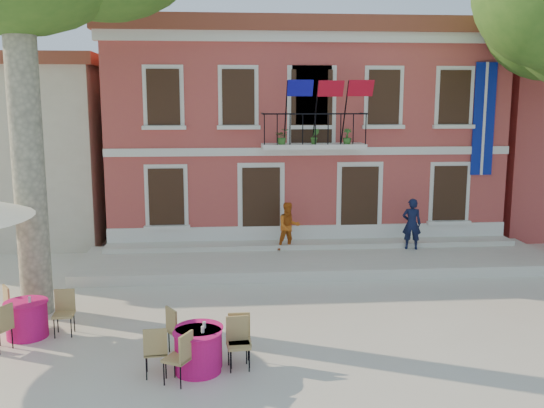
{
  "coord_description": "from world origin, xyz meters",
  "views": [
    {
      "loc": [
        -0.83,
        -13.1,
        4.91
      ],
      "look_at": [
        0.54,
        3.5,
        2.05
      ],
      "focal_mm": 40.0,
      "sensor_mm": 36.0,
      "label": 1
    }
  ],
  "objects_px": {
    "cafe_table_1": "(199,345)",
    "cafe_table_3": "(27,317)",
    "pedestrian_orange": "(289,226)",
    "cafe_table_4": "(198,350)",
    "pedestrian_navy": "(412,224)"
  },
  "relations": [
    {
      "from": "pedestrian_navy",
      "to": "cafe_table_1",
      "type": "distance_m",
      "value": 9.74
    },
    {
      "from": "pedestrian_orange",
      "to": "cafe_table_4",
      "type": "relative_size",
      "value": 0.77
    },
    {
      "from": "cafe_table_1",
      "to": "cafe_table_3",
      "type": "xyz_separation_m",
      "value": [
        -3.65,
        1.74,
        0.0
      ]
    },
    {
      "from": "pedestrian_orange",
      "to": "cafe_table_4",
      "type": "xyz_separation_m",
      "value": [
        -2.52,
        -7.75,
        -0.63
      ]
    },
    {
      "from": "pedestrian_navy",
      "to": "cafe_table_3",
      "type": "distance_m",
      "value": 11.49
    },
    {
      "from": "cafe_table_1",
      "to": "cafe_table_4",
      "type": "height_order",
      "value": "same"
    },
    {
      "from": "cafe_table_3",
      "to": "cafe_table_1",
      "type": "bearing_deg",
      "value": -25.46
    },
    {
      "from": "cafe_table_3",
      "to": "cafe_table_4",
      "type": "distance_m",
      "value": 4.13
    },
    {
      "from": "pedestrian_orange",
      "to": "cafe_table_3",
      "type": "distance_m",
      "value": 8.46
    },
    {
      "from": "pedestrian_navy",
      "to": "pedestrian_orange",
      "type": "xyz_separation_m",
      "value": [
        -3.84,
        0.16,
        -0.05
      ]
    },
    {
      "from": "pedestrian_navy",
      "to": "cafe_table_3",
      "type": "xyz_separation_m",
      "value": [
        -9.99,
        -5.62,
        -0.67
      ]
    },
    {
      "from": "pedestrian_navy",
      "to": "cafe_table_3",
      "type": "bearing_deg",
      "value": 42.88
    },
    {
      "from": "pedestrian_orange",
      "to": "cafe_table_4",
      "type": "bearing_deg",
      "value": -119.04
    },
    {
      "from": "cafe_table_1",
      "to": "cafe_table_3",
      "type": "relative_size",
      "value": 1.0
    },
    {
      "from": "pedestrian_navy",
      "to": "cafe_table_4",
      "type": "distance_m",
      "value": 9.93
    }
  ]
}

